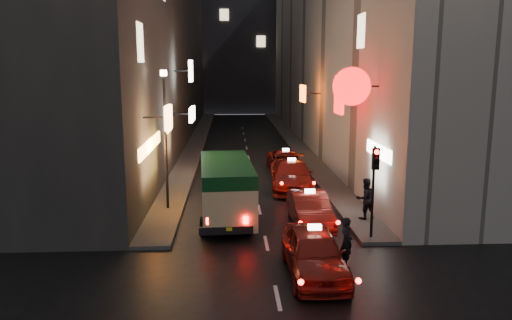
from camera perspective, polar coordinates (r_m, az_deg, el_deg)
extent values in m
cube|color=#3C3936|center=(43.85, -12.08, 13.60)|extent=(6.00, 52.00, 18.00)
cube|color=#FFA759|center=(21.52, -9.99, 4.82)|extent=(0.18, 1.44, 1.02)
cube|color=white|center=(28.28, -7.32, 5.24)|extent=(0.18, 2.41, 0.78)
cube|color=white|center=(33.49, -7.47, 10.06)|extent=(0.18, 1.56, 1.43)
cube|color=#FFA759|center=(22.05, -12.52, 1.17)|extent=(0.10, 3.37, 0.55)
cube|color=#F6B23D|center=(24.15, -11.69, 2.01)|extent=(0.10, 4.04, 0.55)
cube|color=#FFA759|center=(30.08, -9.98, 3.72)|extent=(0.10, 2.67, 0.55)
cube|color=#FFE5B2|center=(21.60, -13.12, 12.95)|extent=(0.06, 1.30, 1.60)
cube|color=#A8A39A|center=(44.32, 9.43, 13.65)|extent=(6.00, 52.00, 18.00)
cylinder|color=#F20A0A|center=(21.69, 10.88, 8.27)|extent=(1.62, 0.18, 1.62)
cube|color=#F20A0A|center=(24.37, 9.49, 7.38)|extent=(0.18, 1.48, 1.83)
cube|color=#FF4E0C|center=(35.08, 5.36, 7.58)|extent=(0.18, 1.82, 1.16)
cube|color=white|center=(21.78, 13.86, 1.00)|extent=(0.10, 3.36, 0.55)
cube|color=#FFE5B2|center=(25.12, 11.93, 14.22)|extent=(0.06, 1.30, 1.60)
cube|color=#35353A|center=(75.41, -2.02, 13.97)|extent=(30.00, 10.00, 22.00)
cube|color=#4D4B48|center=(43.83, -6.78, 2.06)|extent=(1.50, 52.00, 0.15)
cube|color=#4D4B48|center=(44.08, 4.31, 2.15)|extent=(1.50, 52.00, 0.15)
cube|color=#D5BD85|center=(21.31, -3.41, -3.16)|extent=(2.42, 6.01, 2.16)
cube|color=#0C3E18|center=(21.12, -3.44, -0.96)|extent=(2.44, 6.03, 0.54)
cube|color=black|center=(21.54, -3.41, -2.42)|extent=(2.30, 3.66, 0.49)
cube|color=black|center=(18.78, -3.44, -8.02)|extent=(2.03, 0.30, 0.29)
cube|color=#FF0A05|center=(18.62, -5.74, -6.96)|extent=(0.18, 0.06, 0.27)
cube|color=#FF0A05|center=(18.60, -1.17, -6.92)|extent=(0.18, 0.06, 0.27)
cylinder|color=black|center=(23.43, -5.59, -4.65)|extent=(0.22, 0.75, 0.75)
cylinder|color=black|center=(19.80, -0.76, -7.46)|extent=(0.22, 0.75, 0.75)
imported|color=maroon|center=(16.04, 6.66, -10.05)|extent=(2.33, 5.52, 1.74)
cube|color=white|center=(15.73, 6.74, -6.77)|extent=(0.42, 0.19, 0.16)
sphere|color=#FF0A05|center=(13.64, 5.15, -13.73)|extent=(0.16, 0.16, 0.16)
sphere|color=#FF0A05|center=(13.93, 11.63, -13.37)|extent=(0.16, 0.16, 0.16)
imported|color=maroon|center=(20.92, 6.15, -5.31)|extent=(2.16, 5.06, 1.60)
cube|color=white|center=(20.70, 6.19, -2.95)|extent=(0.42, 0.19, 0.16)
sphere|color=#FF0A05|center=(18.66, 5.09, -7.20)|extent=(0.16, 0.16, 0.16)
sphere|color=#FF0A05|center=(18.90, 9.37, -7.07)|extent=(0.16, 0.16, 0.16)
imported|color=maroon|center=(26.96, 4.08, -1.46)|extent=(2.65, 5.77, 1.80)
cube|color=white|center=(26.77, 4.11, 0.61)|extent=(0.43, 0.21, 0.16)
sphere|color=#FF0A05|center=(24.38, 2.96, -2.68)|extent=(0.16, 0.16, 0.16)
sphere|color=#FF0A05|center=(24.59, 6.65, -2.62)|extent=(0.16, 0.16, 0.16)
imported|color=maroon|center=(31.69, 3.41, 0.08)|extent=(1.97, 4.70, 1.49)
cube|color=white|center=(31.55, 3.43, 1.56)|extent=(0.42, 0.18, 0.16)
sphere|color=#FF0A05|center=(29.54, 2.60, -0.64)|extent=(0.16, 0.16, 0.16)
sphere|color=#FF0A05|center=(29.70, 5.13, -0.62)|extent=(0.16, 0.16, 0.16)
imported|color=black|center=(16.81, 10.30, -8.86)|extent=(0.51, 0.69, 1.91)
imported|color=black|center=(21.63, 12.38, -4.02)|extent=(0.86, 0.67, 2.00)
cylinder|color=black|center=(19.19, 13.21, -3.59)|extent=(0.10, 0.10, 3.50)
cube|color=black|center=(18.75, 13.52, 0.13)|extent=(0.26, 0.18, 0.80)
sphere|color=#FF0A05|center=(18.60, 13.66, 0.89)|extent=(0.18, 0.18, 0.18)
sphere|color=black|center=(18.65, 13.62, 0.07)|extent=(0.17, 0.17, 0.17)
sphere|color=black|center=(18.70, 13.58, -0.74)|extent=(0.17, 0.17, 0.17)
cylinder|color=black|center=(22.70, -10.26, 1.90)|extent=(0.12, 0.12, 6.00)
cylinder|color=#FFE5BF|center=(22.45, -10.52, 9.75)|extent=(0.28, 0.28, 0.25)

